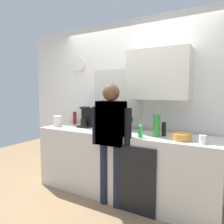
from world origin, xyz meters
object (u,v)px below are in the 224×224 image
at_px(bottle_olive_oil, 120,122).
at_px(dish_soap, 140,131).
at_px(bottle_red_vinegar, 75,118).
at_px(bottle_green_wine, 106,120).
at_px(storage_canister, 58,121).
at_px(cup_white_mug, 203,139).
at_px(cup_blue_mug, 98,128).
at_px(potted_plant, 129,121).
at_px(bottle_amber_beer, 112,124).
at_px(mixing_bowl, 182,137).
at_px(bottle_clear_soda, 157,126).
at_px(person_guest, 111,135).
at_px(coffee_maker, 86,118).
at_px(person_at_sink, 111,135).
at_px(bottle_dark_sauce, 164,129).

distance_m(bottle_olive_oil, dish_soap, 0.51).
bearing_deg(bottle_red_vinegar, bottle_green_wine, -16.76).
bearing_deg(dish_soap, storage_canister, 175.21).
relative_size(bottle_olive_oil, cup_white_mug, 2.63).
xyz_separation_m(bottle_olive_oil, cup_white_mug, (1.14, -0.24, -0.08)).
bearing_deg(cup_blue_mug, potted_plant, 44.37).
bearing_deg(cup_white_mug, bottle_amber_beer, 174.54).
xyz_separation_m(bottle_red_vinegar, mixing_bowl, (1.88, -0.34, -0.07)).
height_order(bottle_clear_soda, potted_plant, bottle_clear_soda).
relative_size(mixing_bowl, person_guest, 0.14).
bearing_deg(coffee_maker, person_at_sink, -29.65).
xyz_separation_m(cup_blue_mug, dish_soap, (0.69, -0.11, 0.03)).
bearing_deg(person_guest, bottle_clear_soda, -138.41).
bearing_deg(potted_plant, person_at_sink, -90.52).
bearing_deg(cup_blue_mug, bottle_olive_oil, 33.39).
bearing_deg(dish_soap, potted_plant, 130.12).
bearing_deg(cup_white_mug, bottle_clear_soda, 169.21).
relative_size(cup_white_mug, person_at_sink, 0.06).
bearing_deg(person_guest, dish_soap, -149.28).
height_order(bottle_dark_sauce, storage_canister, bottle_dark_sauce).
distance_m(coffee_maker, cup_white_mug, 1.79).
relative_size(cup_blue_mug, person_at_sink, 0.06).
bearing_deg(person_at_sink, coffee_maker, 160.72).
height_order(bottle_red_vinegar, storage_canister, bottle_red_vinegar).
distance_m(bottle_amber_beer, potted_plant, 0.30).
relative_size(bottle_amber_beer, bottle_olive_oil, 0.92).
relative_size(bottle_red_vinegar, dish_soap, 1.22).
height_order(bottle_dark_sauce, person_guest, person_guest).
relative_size(bottle_red_vinegar, cup_white_mug, 2.32).
bearing_deg(person_guest, storage_canister, 6.59).
xyz_separation_m(cup_white_mug, potted_plant, (-1.07, 0.39, 0.08)).
xyz_separation_m(bottle_clear_soda, bottle_dark_sauce, (0.07, 0.08, -0.05)).
distance_m(cup_blue_mug, cup_white_mug, 1.41).
bearing_deg(bottle_red_vinegar, cup_white_mug, -10.64).
height_order(cup_blue_mug, storage_canister, storage_canister).
xyz_separation_m(bottle_amber_beer, cup_blue_mug, (-0.21, -0.05, -0.07)).
relative_size(coffee_maker, bottle_green_wine, 1.10).
xyz_separation_m(bottle_amber_beer, dish_soap, (0.49, -0.16, -0.04)).
bearing_deg(cup_white_mug, coffee_maker, 171.61).
bearing_deg(cup_blue_mug, person_guest, -31.04).
distance_m(dish_soap, person_at_sink, 0.38).
xyz_separation_m(bottle_dark_sauce, potted_plant, (-0.59, 0.20, 0.04)).
bearing_deg(person_at_sink, mixing_bowl, 23.42).
relative_size(bottle_amber_beer, bottle_clear_soda, 0.82).
bearing_deg(coffee_maker, cup_white_mug, -8.39).
xyz_separation_m(bottle_clear_soda, bottle_olive_oil, (-0.59, 0.13, -0.02)).
relative_size(bottle_amber_beer, cup_white_mug, 2.42).
bearing_deg(potted_plant, coffee_maker, -169.87).
relative_size(coffee_maker, dish_soap, 1.83).
relative_size(coffee_maker, cup_blue_mug, 3.30).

